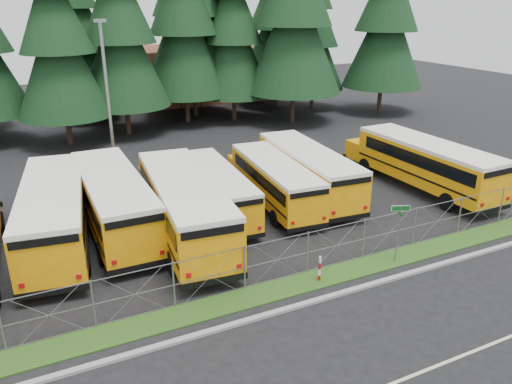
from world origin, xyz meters
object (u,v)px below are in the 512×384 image
bus_1 (55,214)px  bus_east (422,165)px  bus_5 (273,182)px  light_standard (108,98)px  bus_2 (113,202)px  bus_3 (183,207)px  bus_4 (214,191)px  bus_6 (305,172)px  striped_bollard (320,269)px  street_sign (399,222)px

bus_1 → bus_east: bus_1 is taller
bus_5 → light_standard: bearing=138.3°
bus_2 → bus_5: (9.02, -0.45, -0.22)m
bus_3 → bus_4: size_ratio=1.23×
bus_2 → bus_6: size_ratio=1.06×
bus_2 → light_standard: size_ratio=1.17×
striped_bollard → light_standard: 17.99m
bus_5 → striped_bollard: bearing=-99.5°
bus_1 → bus_4: bearing=9.3°
bus_2 → street_sign: bus_2 is taller
bus_2 → bus_3: (2.97, -2.34, 0.05)m
bus_4 → light_standard: (-3.96, 7.66, 4.19)m
bus_3 → bus_2: bearing=147.4°
bus_5 → bus_6: size_ratio=0.91×
light_standard → bus_3: bearing=-81.7°
bus_3 → street_sign: bearing=-35.1°
bus_2 → light_standard: 8.63m
bus_1 → striped_bollard: size_ratio=10.08×
bus_5 → bus_east: bus_east is taller
bus_4 → bus_6: bus_6 is taller
bus_east → light_standard: (-17.07, 9.76, 3.95)m
bus_3 → bus_4: (2.53, 2.18, -0.30)m
bus_6 → bus_east: (7.11, -2.27, 0.09)m
bus_1 → bus_east: (21.42, -1.85, -0.03)m
bus_5 → bus_1: bearing=-175.2°
bus_3 → bus_east: bus_3 is taller
bus_5 → bus_6: bus_6 is taller
bus_3 → striped_bollard: size_ratio=10.24×
bus_1 → bus_4: size_ratio=1.21×
bus_4 → bus_6: (6.00, 0.17, 0.16)m
bus_2 → striped_bollard: bearing=-52.6°
bus_6 → bus_east: size_ratio=0.94×
bus_2 → bus_east: size_ratio=1.00×
bus_2 → bus_5: 9.03m
street_sign → bus_east: bearing=41.3°
bus_2 → bus_4: (5.50, -0.15, -0.25)m
bus_east → street_sign: size_ratio=4.22×
bus_3 → light_standard: (-1.43, 9.85, 3.89)m
bus_3 → bus_east: (15.63, 0.09, -0.06)m
street_sign → bus_6: bearing=85.9°
bus_1 → light_standard: 9.84m
bus_5 → striped_bollard: (-2.22, -8.53, -0.74)m
bus_2 → street_sign: (10.84, -9.07, 0.48)m
bus_1 → striped_bollard: bearing=-34.1°
bus_6 → bus_5: bearing=-164.8°
bus_3 → bus_6: size_ratio=1.10×
bus_2 → light_standard: (1.54, 7.51, 3.95)m
bus_1 → light_standard: bearing=68.8°
street_sign → striped_bollard: bearing=178.6°
bus_4 → bus_5: bearing=-0.6°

